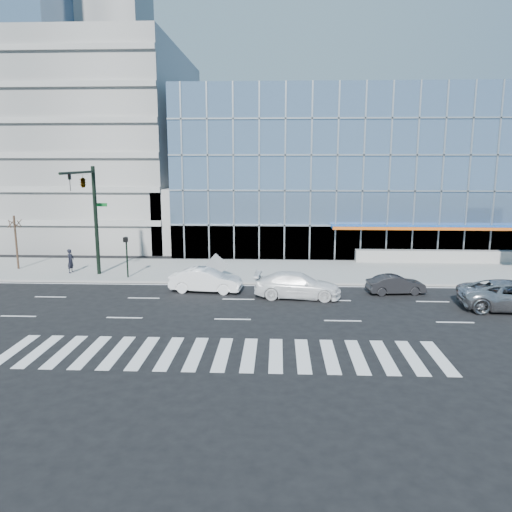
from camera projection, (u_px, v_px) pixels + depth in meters
The scene contains 14 objects.
ground at pixel (238, 299), 31.20m from camera, with size 160.00×160.00×0.00m, color black.
sidewalk at pixel (246, 270), 39.04m from camera, with size 120.00×8.00×0.15m, color gray.
theatre_building at pixel (384, 170), 54.68m from camera, with size 42.00×26.00×15.00m, color #6787AC.
parking_garage at pixel (78, 147), 55.70m from camera, with size 24.00×24.00×20.00m, color gray.
ramp_block at pixel (191, 218), 48.56m from camera, with size 6.00×8.00×6.00m, color gray.
tower_backdrop at pixel (112, 79), 96.66m from camera, with size 14.00×14.00×48.00m, color gray.
traffic_signal at pixel (87, 195), 35.01m from camera, with size 1.14×5.74×8.00m.
ped_signal_post at pixel (126, 251), 36.02m from camera, with size 0.30×0.33×3.00m.
street_tree_near at pixel (14, 223), 38.64m from camera, with size 1.10×1.10×4.23m.
white_suv at pixel (297, 285), 31.50m from camera, with size 2.22×5.45×1.58m, color white.
white_sedan at pixel (206, 280), 32.92m from camera, with size 1.64×4.71×1.55m, color white.
dark_sedan at pixel (396, 285), 32.41m from camera, with size 1.29×3.71×1.22m, color black.
pedestrian at pixel (71, 261), 37.76m from camera, with size 0.66×0.44×1.82m, color black.
tilted_panel at pixel (216, 266), 36.00m from camera, with size 1.30×0.06×1.30m, color #A7A7A7.
Camera 1 is at (2.45, -30.05, 8.55)m, focal length 35.00 mm.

